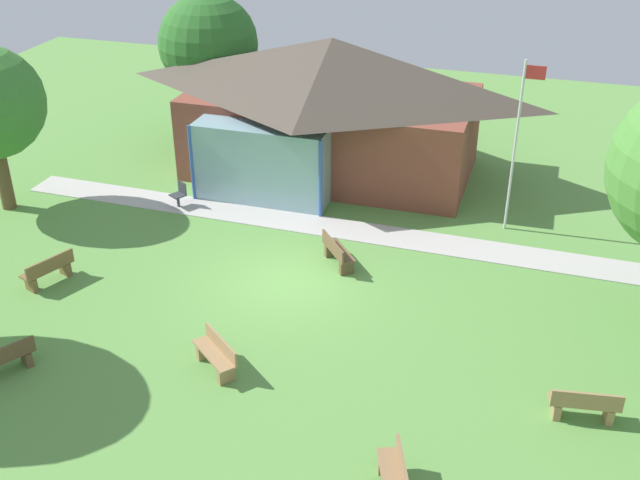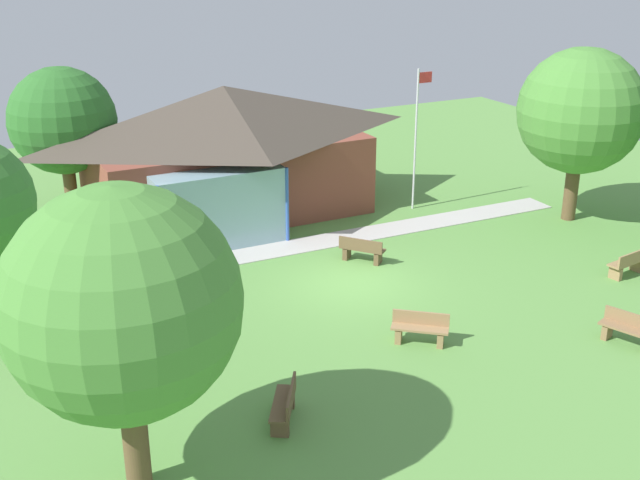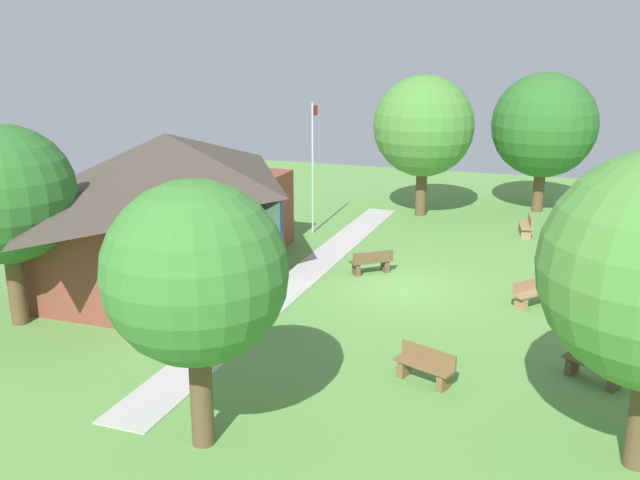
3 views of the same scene
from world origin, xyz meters
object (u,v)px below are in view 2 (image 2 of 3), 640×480
tree_lawn_corner (122,304)px  patio_chair_west (161,260)px  tree_east_hedge (581,111)px  bench_front_center (420,329)px  bench_mid_left (172,344)px  tree_behind_pavilion_left (63,121)px  bench_rear_near_path (362,250)px  bench_lawn_far_right (628,264)px  flagpole (417,133)px  bench_front_right (629,330)px  pavilion (226,149)px  bench_front_left (285,406)px

tree_lawn_corner → patio_chair_west: bearing=71.1°
tree_east_hedge → bench_front_center: bearing=-151.8°
bench_mid_left → tree_behind_pavilion_left: tree_behind_pavilion_left is taller
bench_mid_left → tree_lawn_corner: tree_lawn_corner is taller
bench_rear_near_path → tree_lawn_corner: bearing=-89.5°
tree_east_hedge → bench_lawn_far_right: bearing=-113.5°
bench_lawn_far_right → bench_rear_near_path: same height
tree_east_hedge → tree_lawn_corner: tree_east_hedge is taller
flagpole → tree_lawn_corner: size_ratio=0.88×
flagpole → bench_mid_left: 14.14m
tree_behind_pavilion_left → bench_lawn_far_right: bearing=-42.2°
bench_mid_left → bench_front_right: bearing=-91.6°
bench_lawn_far_right → bench_rear_near_path: 8.41m
bench_mid_left → bench_front_center: size_ratio=1.08×
bench_front_right → bench_front_center: size_ratio=1.08×
flagpole → bench_front_right: 12.15m
bench_front_right → tree_lawn_corner: 13.46m
tree_east_hedge → tree_behind_pavilion_left: bearing=153.5°
tree_lawn_corner → pavilion: bearing=63.0°
bench_lawn_far_right → bench_front_right: bearing=-145.2°
bench_front_center → tree_east_hedge: tree_east_hedge is taller
bench_front_center → bench_front_left: bearing=59.0°
bench_front_left → patio_chair_west: size_ratio=1.76×
pavilion → bench_front_center: bearing=-86.1°
patio_chair_west → tree_behind_pavilion_left: 7.29m
bench_rear_near_path → patio_chair_west: (-6.10, 2.14, 0.01)m
bench_front_right → bench_front_center: 5.48m
pavilion → bench_front_right: size_ratio=7.06×
bench_front_center → patio_chair_west: bearing=-19.0°
flagpole → bench_mid_left: (-11.94, -7.11, -2.61)m
pavilion → bench_front_left: 14.34m
bench_lawn_far_right → bench_front_right: 4.75m
bench_mid_left → bench_front_left: size_ratio=1.03×
bench_lawn_far_right → bench_front_center: (-8.30, -0.70, 0.00)m
pavilion → tree_lawn_corner: tree_lawn_corner is taller
bench_lawn_far_right → flagpole: bearing=97.3°
pavilion → tree_lawn_corner: 16.16m
flagpole → tree_behind_pavilion_left: tree_behind_pavilion_left is taller
bench_front_center → flagpole: bearing=-83.2°
pavilion → bench_front_center: pavilion is taller
pavilion → patio_chair_west: size_ratio=12.80×
pavilion → bench_lawn_far_right: size_ratio=7.11×
tree_east_hedge → bench_mid_left: bearing=-168.3°
bench_rear_near_path → tree_behind_pavilion_left: (-7.64, 8.43, 3.38)m
bench_front_center → tree_lawn_corner: bearing=55.5°
tree_behind_pavilion_left → bench_front_center: bearing=-65.8°
bench_front_center → tree_east_hedge: size_ratio=0.23×
pavilion → tree_east_hedge: (11.25, -6.38, 1.56)m
bench_lawn_far_right → tree_lawn_corner: bearing=-177.9°
tree_behind_pavilion_left → tree_lawn_corner: size_ratio=0.93×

